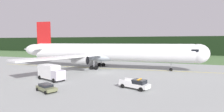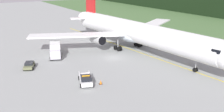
{
  "view_description": "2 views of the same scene",
  "coord_description": "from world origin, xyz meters",
  "px_view_note": "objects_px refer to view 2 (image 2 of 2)",
  "views": [
    {
      "loc": [
        17.83,
        -43.29,
        8.58
      ],
      "look_at": [
        -0.99,
        9.92,
        3.81
      ],
      "focal_mm": 28.07,
      "sensor_mm": 36.0,
      "label": 1
    },
    {
      "loc": [
        52.56,
        -31.26,
        18.89
      ],
      "look_at": [
        5.18,
        -3.31,
        2.26
      ],
      "focal_mm": 42.29,
      "sensor_mm": 36.0,
      "label": 2
    }
  ],
  "objects_px": {
    "airliner": "(135,32)",
    "ops_pickup_truck": "(86,79)",
    "catering_truck": "(55,50)",
    "staff_car": "(29,65)",
    "apron_cone": "(101,82)"
  },
  "relations": [
    {
      "from": "ops_pickup_truck",
      "to": "staff_car",
      "type": "distance_m",
      "value": 15.56
    },
    {
      "from": "catering_truck",
      "to": "staff_car",
      "type": "height_order",
      "value": "catering_truck"
    },
    {
      "from": "catering_truck",
      "to": "apron_cone",
      "type": "height_order",
      "value": "catering_truck"
    },
    {
      "from": "catering_truck",
      "to": "staff_car",
      "type": "bearing_deg",
      "value": -55.78
    },
    {
      "from": "airliner",
      "to": "apron_cone",
      "type": "height_order",
      "value": "airliner"
    },
    {
      "from": "staff_car",
      "to": "ops_pickup_truck",
      "type": "bearing_deg",
      "value": 25.68
    },
    {
      "from": "airliner",
      "to": "staff_car",
      "type": "bearing_deg",
      "value": -90.59
    },
    {
      "from": "ops_pickup_truck",
      "to": "apron_cone",
      "type": "xyz_separation_m",
      "value": [
        1.54,
        2.31,
        -0.54
      ]
    },
    {
      "from": "airliner",
      "to": "ops_pickup_truck",
      "type": "distance_m",
      "value": 25.24
    },
    {
      "from": "airliner",
      "to": "ops_pickup_truck",
      "type": "bearing_deg",
      "value": -56.51
    },
    {
      "from": "airliner",
      "to": "catering_truck",
      "type": "height_order",
      "value": "airliner"
    },
    {
      "from": "apron_cone",
      "to": "airliner",
      "type": "bearing_deg",
      "value": 129.63
    },
    {
      "from": "catering_truck",
      "to": "apron_cone",
      "type": "bearing_deg",
      "value": 3.94
    },
    {
      "from": "staff_car",
      "to": "airliner",
      "type": "bearing_deg",
      "value": 89.41
    },
    {
      "from": "catering_truck",
      "to": "apron_cone",
      "type": "xyz_separation_m",
      "value": [
        20.76,
        1.43,
        -1.43
      ]
    }
  ]
}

